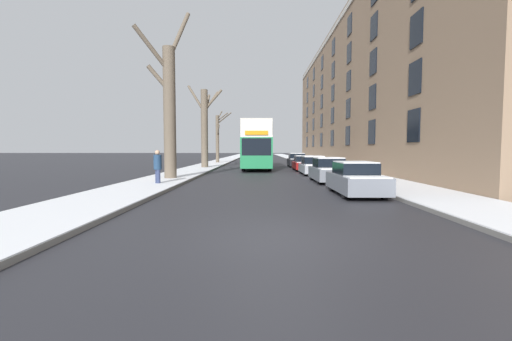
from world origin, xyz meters
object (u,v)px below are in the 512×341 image
double_decker_bus (257,143)px  parked_car_4 (297,161)px  bare_tree_left_0 (169,107)px  bare_tree_left_1 (205,125)px  oncoming_van (251,154)px  parked_car_0 (356,179)px  pedestrian_left_sidewalk (158,166)px  parked_car_1 (329,171)px  bare_tree_left_2 (218,136)px  parked_car_3 (304,163)px  parked_car_2 (313,166)px

double_decker_bus → parked_car_4: double_decker_bus is taller
double_decker_bus → bare_tree_left_0: bearing=-112.9°
bare_tree_left_1 → oncoming_van: bearing=76.9°
parked_car_0 → parked_car_4: bearing=90.0°
bare_tree_left_0 → pedestrian_left_sidewalk: (0.20, -3.18, -3.38)m
double_decker_bus → parked_car_1: double_decker_bus is taller
bare_tree_left_2 → double_decker_bus: size_ratio=0.61×
bare_tree_left_0 → parked_car_3: 14.07m
pedestrian_left_sidewalk → parked_car_0: bearing=33.5°
parked_car_0 → parked_car_3: size_ratio=1.03×
bare_tree_left_0 → parked_car_3: (9.39, 9.77, -3.77)m
oncoming_van → parked_car_0: bearing=-81.8°
double_decker_bus → oncoming_van: bearing=93.2°
bare_tree_left_0 → bare_tree_left_2: 24.29m
parked_car_4 → bare_tree_left_1: bearing=-159.4°
bare_tree_left_0 → pedestrian_left_sidewalk: bearing=-86.4°
parked_car_2 → pedestrian_left_sidewalk: pedestrian_left_sidewalk is taller
bare_tree_left_0 → bare_tree_left_1: size_ratio=1.26×
parked_car_3 → oncoming_van: oncoming_van is taller
parked_car_1 → oncoming_van: (-5.21, 30.61, 0.54)m
oncoming_van → parked_car_3: bearing=-75.4°
bare_tree_left_2 → oncoming_van: bare_tree_left_2 is taller
parked_car_1 → parked_car_3: 10.62m
parked_car_2 → pedestrian_left_sidewalk: (-9.19, -8.07, 0.37)m
double_decker_bus → oncoming_van: double_decker_bus is taller
double_decker_bus → parked_car_1: 13.84m
parked_car_2 → pedestrian_left_sidewalk: 12.24m
parked_car_2 → pedestrian_left_sidewalk: bearing=-138.7°
bare_tree_left_1 → pedestrian_left_sidewalk: 15.92m
bare_tree_left_0 → bare_tree_left_1: 12.41m
bare_tree_left_0 → bare_tree_left_2: (0.00, 24.27, -0.85)m
parked_car_2 → pedestrian_left_sidewalk: size_ratio=2.12×
bare_tree_left_1 → bare_tree_left_2: bare_tree_left_1 is taller
parked_car_3 → parked_car_2: bearing=-90.0°
double_decker_bus → oncoming_van: (-0.98, 17.56, -1.26)m
double_decker_bus → parked_car_3: size_ratio=2.90×
parked_car_3 → oncoming_van: size_ratio=0.70×
bare_tree_left_2 → parked_car_1: size_ratio=1.72×
oncoming_van → parked_car_4: bearing=-69.4°
bare_tree_left_1 → parked_car_0: (9.24, -18.78, -3.57)m
double_decker_bus → parked_car_3: bearing=-29.9°
parked_car_0 → pedestrian_left_sidewalk: pedestrian_left_sidewalk is taller
parked_car_3 → pedestrian_left_sidewalk: size_ratio=2.13×
bare_tree_left_2 → parked_car_4: bearing=-41.8°
bare_tree_left_1 → parked_car_2: size_ratio=2.09×
parked_car_3 → pedestrian_left_sidewalk: pedestrian_left_sidewalk is taller
bare_tree_left_0 → parked_car_3: bare_tree_left_0 is taller
parked_car_4 → pedestrian_left_sidewalk: 21.17m
parked_car_1 → double_decker_bus: bearing=107.9°
bare_tree_left_0 → bare_tree_left_1: bearing=89.3°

